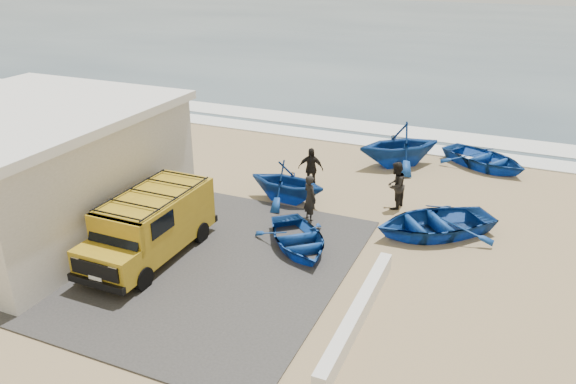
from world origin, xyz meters
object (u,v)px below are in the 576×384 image
(boat_far_left, at_px, (399,144))
(fisherman_back, at_px, (311,169))
(fisherman_front, at_px, (310,198))
(parapet, at_px, (358,314))
(boat_far_right, at_px, (484,159))
(van, at_px, (151,224))
(boat_near_left, at_px, (298,239))
(boat_near_right, at_px, (434,222))
(fisherman_middle, at_px, (396,185))
(building, at_px, (25,168))
(boat_mid_left, at_px, (287,181))

(boat_far_left, relative_size, fisherman_back, 2.16)
(fisherman_front, distance_m, fisherman_back, 2.94)
(parapet, distance_m, boat_far_right, 13.66)
(boat_far_left, bearing_deg, van, -64.88)
(parapet, relative_size, boat_near_left, 1.75)
(fisherman_front, xyz_separation_m, fisherman_back, (-1.05, 2.75, 0.02))
(fisherman_front, relative_size, fisherman_back, 0.98)
(boat_far_left, bearing_deg, boat_near_left, -47.48)
(boat_near_right, distance_m, fisherman_back, 5.81)
(boat_near_left, height_order, fisherman_middle, fisherman_middle)
(building, bearing_deg, fisherman_middle, 29.37)
(building, distance_m, parapet, 12.68)
(parapet, xyz_separation_m, fisherman_front, (-3.44, 5.27, 0.61))
(building, distance_m, boat_near_left, 9.88)
(boat_near_left, distance_m, fisherman_front, 2.26)
(parapet, relative_size, boat_far_left, 1.55)
(fisherman_middle, bearing_deg, van, -32.94)
(fisherman_front, bearing_deg, boat_near_right, -133.20)
(boat_far_left, height_order, boat_far_right, boat_far_left)
(van, relative_size, fisherman_middle, 2.71)
(boat_near_left, bearing_deg, van, 169.58)
(boat_mid_left, bearing_deg, boat_far_left, -23.95)
(fisherman_front, bearing_deg, boat_mid_left, -2.52)
(fisherman_front, bearing_deg, boat_far_right, -85.13)
(van, relative_size, boat_far_right, 1.25)
(boat_near_left, xyz_separation_m, fisherman_front, (-0.42, 2.15, 0.53))
(boat_near_left, height_order, boat_far_left, boat_far_left)
(boat_far_left, xyz_separation_m, boat_far_right, (3.67, 1.30, -0.60))
(boat_near_left, bearing_deg, boat_far_right, 25.03)
(fisherman_front, relative_size, fisherman_middle, 0.95)
(parapet, relative_size, fisherman_back, 3.34)
(van, bearing_deg, boat_near_right, 32.94)
(building, xyz_separation_m, van, (5.36, -0.20, -1.00))
(building, distance_m, boat_mid_left, 9.47)
(parapet, height_order, boat_near_right, boat_near_right)
(boat_mid_left, bearing_deg, boat_near_left, -146.04)
(building, bearing_deg, boat_mid_left, 35.98)
(van, distance_m, boat_mid_left, 6.14)
(boat_far_right, bearing_deg, van, 174.86)
(van, bearing_deg, fisherman_middle, 47.34)
(boat_far_right, distance_m, fisherman_middle, 6.58)
(boat_near_left, bearing_deg, fisherman_back, 66.96)
(parapet, distance_m, van, 7.24)
(van, height_order, fisherman_front, van)
(parapet, bearing_deg, building, 175.42)
(parapet, bearing_deg, boat_far_left, 98.27)
(fisherman_back, bearing_deg, fisherman_middle, -16.88)
(van, xyz_separation_m, boat_far_left, (5.36, 11.43, -0.14))
(boat_near_left, distance_m, boat_mid_left, 3.92)
(boat_mid_left, distance_m, fisherman_front, 1.93)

